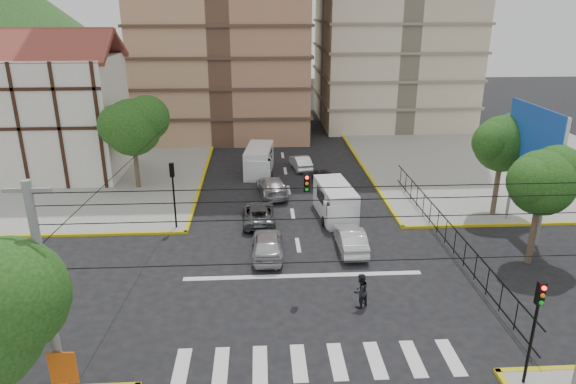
{
  "coord_description": "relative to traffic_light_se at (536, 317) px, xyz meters",
  "views": [
    {
      "loc": [
        -2.24,
        -23.38,
        13.91
      ],
      "look_at": [
        -0.7,
        3.61,
        4.0
      ],
      "focal_mm": 32.0,
      "sensor_mm": 36.0,
      "label": 1
    }
  ],
  "objects": [
    {
      "name": "tudor_building",
      "position": [
        -26.8,
        27.8,
        2.14
      ],
      "size": [
        10.8,
        8.05,
        12.23
      ],
      "color": "silver",
      "rests_on": "ground"
    },
    {
      "name": "car_grey_mid_left",
      "position": [
        -10.19,
        16.5,
        -2.48
      ],
      "size": [
        2.21,
        4.62,
        1.27
      ],
      "primitive_type": "imported",
      "rotation": [
        0.0,
        0.0,
        3.16
      ],
      "color": "#505257",
      "rests_on": "ground"
    },
    {
      "name": "sidewalk_nw",
      "position": [
        -27.8,
        27.8,
        -3.04
      ],
      "size": [
        26.0,
        26.0,
        0.15
      ],
      "primitive_type": "cube",
      "color": "gray",
      "rests_on": "ground"
    },
    {
      "name": "car_white_rear_right",
      "position": [
        -6.4,
        28.27,
        -2.49
      ],
      "size": [
        1.94,
        3.97,
        1.25
      ],
      "primitive_type": "imported",
      "rotation": [
        0.0,
        0.0,
        3.31
      ],
      "color": "white",
      "rests_on": "ground"
    },
    {
      "name": "traffic_light_se",
      "position": [
        0.0,
        0.0,
        0.0
      ],
      "size": [
        0.28,
        0.22,
        4.4
      ],
      "color": "black",
      "rests_on": "ground"
    },
    {
      "name": "billboard",
      "position": [
        6.65,
        13.8,
        2.89
      ],
      "size": [
        0.36,
        6.2,
        8.1
      ],
      "color": "slate",
      "rests_on": "ground"
    },
    {
      "name": "tree_tudor",
      "position": [
        -19.7,
        23.81,
        2.11
      ],
      "size": [
        5.39,
        4.4,
        7.43
      ],
      "color": "#473828",
      "rests_on": "ground"
    },
    {
      "name": "traffic_light_hanging",
      "position": [
        -7.8,
        5.76,
        2.79
      ],
      "size": [
        18.0,
        9.12,
        0.92
      ],
      "color": "black",
      "rests_on": "ground"
    },
    {
      "name": "car_white_front_right",
      "position": [
        -4.71,
        11.99,
        -2.4
      ],
      "size": [
        1.54,
        4.33,
        1.42
      ],
      "primitive_type": "imported",
      "rotation": [
        0.0,
        0.0,
        3.15
      ],
      "color": "silver",
      "rests_on": "ground"
    },
    {
      "name": "traffic_light_nw",
      "position": [
        -15.6,
        15.6,
        0.0
      ],
      "size": [
        0.28,
        0.22,
        4.4
      ],
      "color": "black",
      "rests_on": "ground"
    },
    {
      "name": "park_fence",
      "position": [
        1.2,
        12.3,
        -3.11
      ],
      "size": [
        0.1,
        22.5,
        1.66
      ],
      "primitive_type": null,
      "color": "black",
      "rests_on": "ground"
    },
    {
      "name": "car_silver_rear_left",
      "position": [
        -9.11,
        21.79,
        -2.42
      ],
      "size": [
        2.67,
        5.04,
        1.39
      ],
      "primitive_type": "imported",
      "rotation": [
        0.0,
        0.0,
        3.3
      ],
      "color": "#A3A3A7",
      "rests_on": "ground"
    },
    {
      "name": "sidewalk_ne",
      "position": [
        12.2,
        27.8,
        -3.04
      ],
      "size": [
        26.0,
        26.0,
        0.15
      ],
      "primitive_type": "cube",
      "color": "gray",
      "rests_on": "ground"
    },
    {
      "name": "district_sign",
      "position": [
        -16.6,
        -1.44,
        -0.66
      ],
      "size": [
        0.9,
        0.12,
        3.2
      ],
      "color": "slate",
      "rests_on": "ground"
    },
    {
      "name": "tree_park_a",
      "position": [
        5.28,
        9.81,
        1.9
      ],
      "size": [
        4.41,
        3.6,
        6.83
      ],
      "color": "#473828",
      "rests_on": "ground"
    },
    {
      "name": "pedestrian_crosswalk",
      "position": [
        -5.31,
        5.82,
        -2.22
      ],
      "size": [
        1.09,
        1.06,
        1.77
      ],
      "primitive_type": "imported",
      "rotation": [
        0.0,
        0.0,
        3.79
      ],
      "color": "black",
      "rests_on": "ground"
    },
    {
      "name": "crosswalk_stripes",
      "position": [
        -7.8,
        1.8,
        -3.11
      ],
      "size": [
        12.0,
        2.4,
        0.01
      ],
      "primitive_type": "cube",
      "color": "silver",
      "rests_on": "ground"
    },
    {
      "name": "utility_pole_sw",
      "position": [
        -16.8,
        -1.2,
        1.65
      ],
      "size": [
        1.4,
        0.28,
        9.0
      ],
      "color": "slate",
      "rests_on": "ground"
    },
    {
      "name": "tree_park_c",
      "position": [
        6.29,
        16.81,
        2.22
      ],
      "size": [
        4.65,
        3.8,
        7.25
      ],
      "color": "#473828",
      "rests_on": "ground"
    },
    {
      "name": "ground",
      "position": [
        -7.8,
        7.8,
        -3.11
      ],
      "size": [
        160.0,
        160.0,
        0.0
      ],
      "primitive_type": "plane",
      "color": "black",
      "rests_on": "ground"
    },
    {
      "name": "stop_line",
      "position": [
        -7.8,
        9.0,
        -3.11
      ],
      "size": [
        13.0,
        0.4,
        0.01
      ],
      "primitive_type": "cube",
      "color": "silver",
      "rests_on": "ground"
    },
    {
      "name": "car_silver_front_left",
      "position": [
        -9.69,
        11.51,
        -2.36
      ],
      "size": [
        1.83,
        4.44,
        1.51
      ],
      "primitive_type": "imported",
      "rotation": [
        0.0,
        0.0,
        3.13
      ],
      "color": "silver",
      "rests_on": "ground"
    },
    {
      "name": "car_darkgrey_mid_right",
      "position": [
        -4.95,
        23.95,
        -2.46
      ],
      "size": [
        1.58,
        3.87,
        1.31
      ],
      "primitive_type": "imported",
      "rotation": [
        0.0,
        0.0,
        3.13
      ],
      "color": "black",
      "rests_on": "ground"
    },
    {
      "name": "van_left_lane",
      "position": [
        -10.11,
        26.97,
        -1.96
      ],
      "size": [
        2.66,
        5.46,
        2.36
      ],
      "rotation": [
        0.0,
        0.0,
        -0.12
      ],
      "color": "silver",
      "rests_on": "ground"
    },
    {
      "name": "van_right_lane",
      "position": [
        -4.91,
        16.88,
        -1.99
      ],
      "size": [
        2.55,
        5.32,
        2.31
      ],
      "rotation": [
        0.0,
        0.0,
        0.11
      ],
      "color": "silver",
      "rests_on": "ground"
    }
  ]
}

